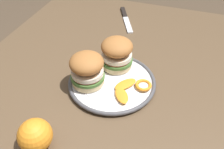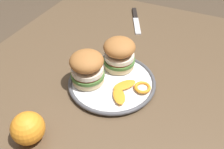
{
  "view_description": "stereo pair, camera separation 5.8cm",
  "coord_description": "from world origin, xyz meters",
  "px_view_note": "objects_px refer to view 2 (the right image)",
  "views": [
    {
      "loc": [
        -0.51,
        -0.15,
        1.24
      ],
      "look_at": [
        0.01,
        0.03,
        0.76
      ],
      "focal_mm": 38.65,
      "sensor_mm": 36.0,
      "label": 1
    },
    {
      "loc": [
        -0.48,
        -0.2,
        1.24
      ],
      "look_at": [
        0.01,
        0.03,
        0.76
      ],
      "focal_mm": 38.65,
      "sensor_mm": 36.0,
      "label": 2
    }
  ],
  "objects_px": {
    "table_knife": "(136,19)",
    "dining_table": "(119,108)",
    "sandwich_half_right": "(119,53)",
    "whole_orange": "(28,128)",
    "sandwich_half_left": "(87,67)",
    "dinner_plate": "(112,82)"
  },
  "relations": [
    {
      "from": "table_knife",
      "to": "dinner_plate",
      "type": "bearing_deg",
      "value": -169.2
    },
    {
      "from": "dinner_plate",
      "to": "table_knife",
      "type": "xyz_separation_m",
      "value": [
        0.42,
        0.08,
        -0.01
      ]
    },
    {
      "from": "sandwich_half_left",
      "to": "table_knife",
      "type": "height_order",
      "value": "sandwich_half_left"
    },
    {
      "from": "dinner_plate",
      "to": "table_knife",
      "type": "distance_m",
      "value": 0.42
    },
    {
      "from": "dinner_plate",
      "to": "sandwich_half_left",
      "type": "height_order",
      "value": "sandwich_half_left"
    },
    {
      "from": "whole_orange",
      "to": "table_knife",
      "type": "relative_size",
      "value": 0.4
    },
    {
      "from": "sandwich_half_right",
      "to": "whole_orange",
      "type": "relative_size",
      "value": 1.48
    },
    {
      "from": "sandwich_half_right",
      "to": "table_knife",
      "type": "height_order",
      "value": "sandwich_half_right"
    },
    {
      "from": "dinner_plate",
      "to": "sandwich_half_left",
      "type": "bearing_deg",
      "value": 115.03
    },
    {
      "from": "whole_orange",
      "to": "table_knife",
      "type": "height_order",
      "value": "whole_orange"
    },
    {
      "from": "dinner_plate",
      "to": "sandwich_half_right",
      "type": "xyz_separation_m",
      "value": [
        0.07,
        0.01,
        0.06
      ]
    },
    {
      "from": "whole_orange",
      "to": "table_knife",
      "type": "bearing_deg",
      "value": -1.76
    },
    {
      "from": "whole_orange",
      "to": "sandwich_half_left",
      "type": "bearing_deg",
      "value": -8.37
    },
    {
      "from": "dining_table",
      "to": "whole_orange",
      "type": "bearing_deg",
      "value": 152.73
    },
    {
      "from": "sandwich_half_left",
      "to": "dinner_plate",
      "type": "bearing_deg",
      "value": -64.97
    },
    {
      "from": "dining_table",
      "to": "sandwich_half_right",
      "type": "height_order",
      "value": "sandwich_half_right"
    },
    {
      "from": "dining_table",
      "to": "sandwich_half_left",
      "type": "distance_m",
      "value": 0.19
    },
    {
      "from": "dining_table",
      "to": "sandwich_half_right",
      "type": "bearing_deg",
      "value": 25.84
    },
    {
      "from": "dining_table",
      "to": "dinner_plate",
      "type": "xyz_separation_m",
      "value": [
        0.01,
        0.03,
        0.1
      ]
    },
    {
      "from": "sandwich_half_left",
      "to": "whole_orange",
      "type": "height_order",
      "value": "sandwich_half_left"
    },
    {
      "from": "dinner_plate",
      "to": "whole_orange",
      "type": "height_order",
      "value": "whole_orange"
    },
    {
      "from": "table_knife",
      "to": "dining_table",
      "type": "bearing_deg",
      "value": -165.47
    }
  ]
}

